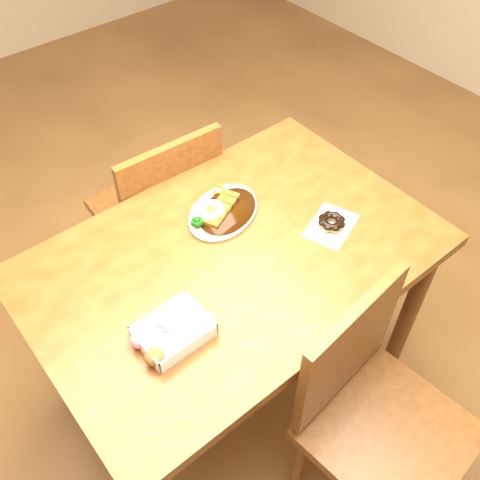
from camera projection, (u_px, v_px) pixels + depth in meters
ground at (235, 377)px, 2.13m from camera, size 6.00×6.00×0.00m
table at (234, 274)px, 1.65m from camera, size 1.20×0.80×0.75m
chair_far at (162, 211)px, 2.08m from camera, size 0.44×0.44×0.87m
chair_near at (373, 411)px, 1.53m from camera, size 0.46×0.46×0.87m
katsu_curry_plate at (222, 211)px, 1.67m from camera, size 0.31×0.27×0.05m
donut_box at (172, 333)px, 1.36m from camera, size 0.21×0.14×0.05m
pon_de_ring at (332, 222)px, 1.64m from camera, size 0.20×0.17×0.03m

